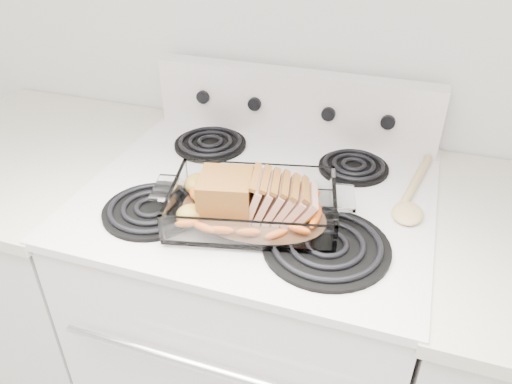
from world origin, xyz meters
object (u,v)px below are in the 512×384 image
(counter_left, at_px, (60,276))
(electric_range, at_px, (259,324))
(baking_dish, at_px, (253,209))
(pork_roast, at_px, (246,196))

(counter_left, bearing_deg, electric_range, 0.10)
(electric_range, height_order, baking_dish, electric_range)
(counter_left, relative_size, pork_roast, 3.87)
(electric_range, xyz_separation_m, baking_dish, (0.02, -0.12, 0.48))
(baking_dish, xyz_separation_m, pork_roast, (-0.01, 0.00, 0.03))
(counter_left, height_order, pork_roast, pork_roast)
(counter_left, xyz_separation_m, pork_roast, (0.68, -0.12, 0.53))
(electric_range, xyz_separation_m, counter_left, (-0.67, -0.00, -0.02))
(pork_roast, bearing_deg, counter_left, -174.47)
(electric_range, relative_size, baking_dish, 3.31)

